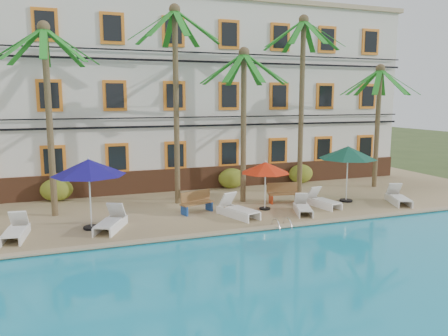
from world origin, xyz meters
name	(u,v)px	position (x,y,z in m)	size (l,w,h in m)	color
ground	(255,228)	(0.00, 0.00, 0.00)	(100.00, 100.00, 0.00)	#384C23
pool_deck	(214,199)	(0.00, 5.00, 0.12)	(30.00, 12.00, 0.25)	tan
swimming_pool	(369,302)	(0.00, -7.00, 0.10)	(26.00, 12.00, 0.20)	#1A9EC6
pool_coping	(264,228)	(0.00, -0.90, 0.28)	(30.00, 0.35, 0.06)	tan
hotel_building	(187,94)	(0.00, 9.98, 5.37)	(25.40, 6.44, 10.22)	silver
palm_a	(48,94)	(-7.47, 3.82, 5.31)	(4.16, 4.16, 7.89)	brown
palm_b	(176,80)	(-2.08, 4.23, 5.93)	(4.16, 4.16, 8.99)	brown
palm_c	(244,103)	(0.94, 3.50, 4.89)	(4.16, 4.16, 7.17)	brown
palm_d	(302,82)	(4.59, 4.57, 5.94)	(4.16, 4.16, 9.00)	brown
palm_e	(378,108)	(9.22, 4.35, 4.61)	(4.16, 4.16, 6.70)	brown
shrub_left	(57,190)	(-7.43, 6.60, 0.80)	(1.50, 0.90, 1.10)	#27631C
shrub_mid	(232,178)	(1.53, 6.60, 0.80)	(1.50, 0.90, 1.10)	#27631C
shrub_right	(301,174)	(5.83, 6.60, 0.80)	(1.50, 0.90, 1.10)	#27631C
umbrella_blue	(89,168)	(-6.13, 1.32, 2.58)	(2.73, 2.73, 2.73)	black
umbrella_red	(265,168)	(1.27, 1.75, 2.11)	(2.18, 2.18, 2.19)	black
umbrella_green	(348,153)	(5.56, 1.81, 2.58)	(2.73, 2.73, 2.73)	black
lounger_a	(16,231)	(-8.69, 1.00, 0.54)	(0.85, 1.92, 0.88)	white
lounger_b	(111,222)	(-5.44, 0.96, 0.55)	(1.45, 2.06, 0.92)	white
lounger_c	(237,209)	(-0.32, 1.04, 0.56)	(1.34, 2.15, 0.96)	white
lounger_d	(303,207)	(2.52, 0.61, 0.51)	(1.17, 1.81, 0.81)	white
lounger_e	(322,201)	(3.93, 1.31, 0.53)	(0.97, 1.91, 0.86)	white
lounger_f	(398,197)	(7.60, 0.63, 0.54)	(1.33, 2.00, 0.89)	white
bench_left	(196,202)	(-1.76, 2.27, 0.72)	(1.57, 0.94, 0.93)	olive
bench_right	(284,193)	(2.67, 2.67, 0.72)	(1.55, 0.69, 0.93)	olive
pool_ladder	(282,228)	(0.68, -1.00, 0.25)	(0.54, 0.74, 0.74)	silver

